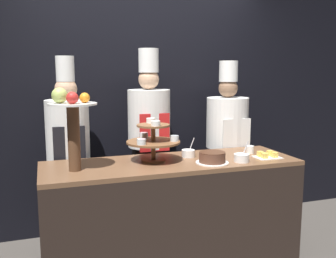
% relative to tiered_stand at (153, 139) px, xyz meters
% --- Properties ---
extents(wall_back, '(10.00, 0.06, 2.80)m').
position_rel_tiered_stand_xyz_m(wall_back, '(0.14, 0.89, 0.32)').
color(wall_back, black).
rests_on(wall_back, ground_plane).
extents(buffet_counter, '(2.06, 0.67, 0.90)m').
position_rel_tiered_stand_xyz_m(buffet_counter, '(0.14, -0.05, -0.63)').
color(buffet_counter, black).
rests_on(buffet_counter, ground_plane).
extents(tiered_stand, '(0.43, 0.43, 0.34)m').
position_rel_tiered_stand_xyz_m(tiered_stand, '(0.00, 0.00, 0.00)').
color(tiered_stand, brown).
rests_on(tiered_stand, buffet_counter).
extents(fruit_pedestal, '(0.35, 0.35, 0.61)m').
position_rel_tiered_stand_xyz_m(fruit_pedestal, '(-0.64, -0.10, 0.21)').
color(fruit_pedestal, brown).
rests_on(fruit_pedestal, buffet_counter).
extents(cake_round, '(0.26, 0.26, 0.09)m').
position_rel_tiered_stand_xyz_m(cake_round, '(0.42, -0.21, -0.14)').
color(cake_round, white).
rests_on(cake_round, buffet_counter).
extents(cup_white, '(0.07, 0.07, 0.07)m').
position_rel_tiered_stand_xyz_m(cup_white, '(0.89, 0.00, -0.15)').
color(cup_white, white).
rests_on(cup_white, buffet_counter).
extents(cake_square_tray, '(0.21, 0.16, 0.05)m').
position_rel_tiered_stand_xyz_m(cake_square_tray, '(0.95, -0.19, -0.16)').
color(cake_square_tray, white).
rests_on(cake_square_tray, buffet_counter).
extents(serving_bowl_near, '(0.12, 0.12, 0.17)m').
position_rel_tiered_stand_xyz_m(serving_bowl_near, '(0.67, -0.25, -0.15)').
color(serving_bowl_near, white).
rests_on(serving_bowl_near, buffet_counter).
extents(serving_bowl_far, '(0.11, 0.11, 0.16)m').
position_rel_tiered_stand_xyz_m(serving_bowl_far, '(0.32, 0.05, -0.15)').
color(serving_bowl_far, white).
rests_on(serving_bowl_far, buffet_counter).
extents(chef_left, '(0.38, 0.38, 1.75)m').
position_rel_tiered_stand_xyz_m(chef_left, '(-0.64, 0.50, -0.13)').
color(chef_left, black).
rests_on(chef_left, ground_plane).
extents(chef_center_left, '(0.39, 0.39, 1.83)m').
position_rel_tiered_stand_xyz_m(chef_center_left, '(0.10, 0.50, -0.08)').
color(chef_center_left, '#38332D').
rests_on(chef_center_left, ground_plane).
extents(chef_center_right, '(0.42, 0.42, 1.72)m').
position_rel_tiered_stand_xyz_m(chef_center_right, '(0.92, 0.50, -0.14)').
color(chef_center_right, '#28282D').
rests_on(chef_center_right, ground_plane).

